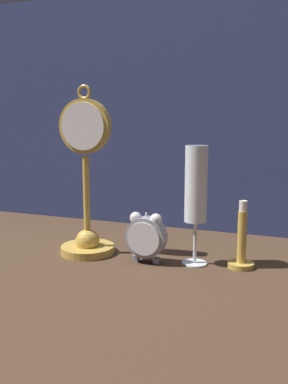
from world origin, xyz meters
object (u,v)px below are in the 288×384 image
object	(u,v)px
alarm_clock_twin_bell	(146,235)
champagne_flute	(196,191)
pocket_watch_on_stand	(86,195)
brass_candlestick	(241,246)

from	to	relation	value
alarm_clock_twin_bell	champagne_flute	size ratio (longest dim) A/B	0.43
pocket_watch_on_stand	champagne_flute	world-z (taller)	pocket_watch_on_stand
brass_candlestick	champagne_flute	bearing A→B (deg)	-171.66
alarm_clock_twin_bell	champagne_flute	bearing A→B (deg)	16.10
champagne_flute	brass_candlestick	xyz separation A→B (m)	(0.09, 0.01, -0.10)
pocket_watch_on_stand	alarm_clock_twin_bell	world-z (taller)	pocket_watch_on_stand
pocket_watch_on_stand	champagne_flute	distance (m)	0.23
champagne_flute	brass_candlestick	bearing A→B (deg)	8.34
pocket_watch_on_stand	brass_candlestick	bearing A→B (deg)	4.66
champagne_flute	brass_candlestick	size ratio (longest dim) A/B	1.78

